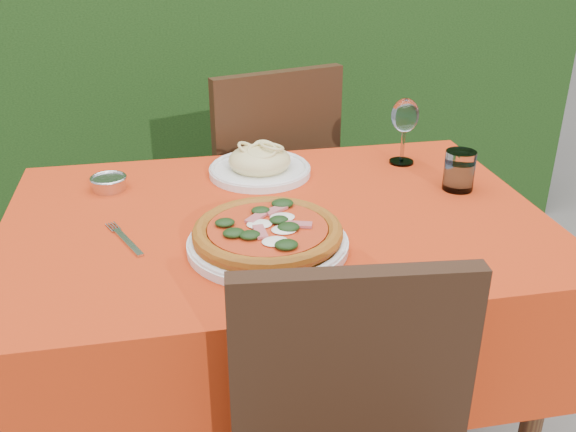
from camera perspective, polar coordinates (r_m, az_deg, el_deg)
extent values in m
cube|color=black|center=(2.96, -6.49, 13.85)|extent=(3.20, 0.55, 1.60)
cube|color=#472D17|center=(1.52, -1.10, -0.89)|extent=(1.20, 0.80, 0.04)
cylinder|color=#472D17|center=(1.65, 20.98, -16.13)|extent=(0.05, 0.05, 0.70)
cylinder|color=#472D17|center=(2.01, -18.27, -7.34)|extent=(0.05, 0.05, 0.70)
cylinder|color=#472D17|center=(2.13, 11.85, -4.50)|extent=(0.05, 0.05, 0.70)
cube|color=red|center=(1.59, -1.06, -5.15)|extent=(1.26, 0.86, 0.32)
cube|color=black|center=(1.11, 5.71, -14.83)|extent=(0.41, 0.08, 0.45)
cube|color=black|center=(2.30, -2.96, 1.64)|extent=(0.53, 0.53, 0.04)
cube|color=black|center=(2.04, -0.85, 6.24)|extent=(0.43, 0.16, 0.47)
cylinder|color=black|center=(2.63, -0.82, -0.96)|extent=(0.04, 0.04, 0.44)
cylinder|color=black|center=(2.51, -8.45, -2.67)|extent=(0.04, 0.04, 0.44)
cylinder|color=black|center=(2.34, 3.21, -4.59)|extent=(0.04, 0.04, 0.44)
cylinder|color=black|center=(2.20, -5.24, -6.79)|extent=(0.04, 0.04, 0.44)
cylinder|color=white|center=(1.36, -1.80, -2.52)|extent=(0.34, 0.34, 0.02)
cylinder|color=#C4711B|center=(1.35, -1.82, -1.75)|extent=(0.41, 0.41, 0.02)
cylinder|color=#9B0C0A|center=(1.35, -1.82, -1.16)|extent=(0.33, 0.33, 0.01)
cylinder|color=white|center=(1.75, -2.52, 4.03)|extent=(0.27, 0.27, 0.02)
ellipsoid|color=#F4E398|center=(1.73, -2.54, 4.97)|extent=(0.20, 0.20, 0.08)
cylinder|color=white|center=(1.69, 14.98, 3.93)|extent=(0.08, 0.08, 0.10)
cylinder|color=#A7CBE2|center=(1.70, 14.92, 3.45)|extent=(0.07, 0.07, 0.07)
cylinder|color=silver|center=(1.85, 10.04, 4.77)|extent=(0.07, 0.07, 0.01)
cylinder|color=silver|center=(1.84, 10.16, 6.26)|extent=(0.01, 0.01, 0.10)
ellipsoid|color=silver|center=(1.81, 10.37, 8.80)|extent=(0.08, 0.08, 0.10)
cube|color=#BBBBC2|center=(1.43, -14.05, -2.26)|extent=(0.10, 0.19, 0.01)
cylinder|color=silver|center=(1.71, -15.63, 2.78)|extent=(0.09, 0.09, 0.03)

